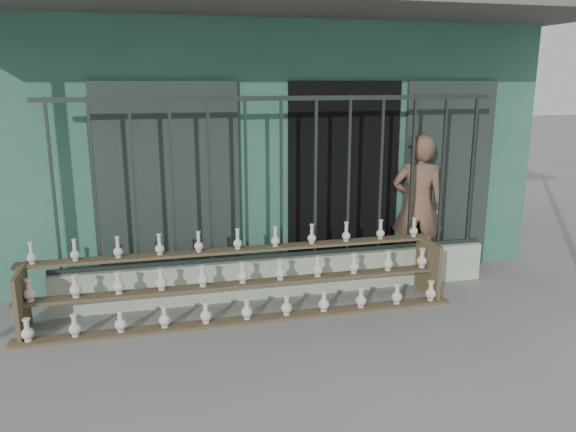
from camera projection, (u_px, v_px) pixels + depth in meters
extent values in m
plane|color=slate|center=(314.00, 344.00, 5.26)|extent=(60.00, 60.00, 0.00)
cube|color=#306654|center=(238.00, 132.00, 8.94)|extent=(7.00, 5.00, 3.20)
cube|color=black|center=(343.00, 181.00, 6.91)|extent=(1.40, 0.12, 2.40)
cube|color=#1F2A25|center=(169.00, 189.00, 6.37)|extent=(1.60, 0.08, 2.40)
cube|color=#1F2A25|center=(447.00, 177.00, 7.20)|extent=(1.20, 0.08, 2.40)
cube|color=#59544C|center=(283.00, 4.00, 5.65)|extent=(7.40, 2.00, 0.12)
cube|color=#AEC3A7|center=(282.00, 276.00, 6.43)|extent=(5.00, 0.20, 0.45)
cube|color=#283330|center=(53.00, 189.00, 5.61)|extent=(0.03, 0.03, 1.80)
cube|color=#283330|center=(94.00, 187.00, 5.70)|extent=(0.03, 0.03, 1.80)
cube|color=#283330|center=(134.00, 185.00, 5.80)|extent=(0.03, 0.03, 1.80)
cube|color=#283330|center=(173.00, 184.00, 5.89)|extent=(0.03, 0.03, 1.80)
cube|color=#283330|center=(210.00, 182.00, 5.98)|extent=(0.03, 0.03, 1.80)
cube|color=#283330|center=(246.00, 180.00, 6.08)|extent=(0.03, 0.03, 1.80)
cube|color=#283330|center=(281.00, 179.00, 6.17)|extent=(0.03, 0.03, 1.80)
cube|color=#283330|center=(315.00, 177.00, 6.26)|extent=(0.03, 0.03, 1.80)
cube|color=#283330|center=(349.00, 176.00, 6.35)|extent=(0.03, 0.03, 1.80)
cube|color=#283330|center=(381.00, 175.00, 6.45)|extent=(0.03, 0.03, 1.80)
cube|color=#283330|center=(412.00, 173.00, 6.54)|extent=(0.03, 0.03, 1.80)
cube|color=#283330|center=(442.00, 172.00, 6.63)|extent=(0.03, 0.03, 1.80)
cube|color=#283330|center=(472.00, 171.00, 6.72)|extent=(0.03, 0.03, 1.80)
cube|color=#283330|center=(281.00, 98.00, 5.96)|extent=(5.00, 0.04, 0.05)
cube|color=#283330|center=(282.00, 255.00, 6.37)|extent=(5.00, 0.04, 0.05)
cube|color=brown|center=(247.00, 320.00, 5.75)|extent=(4.50, 0.18, 0.03)
cube|color=brown|center=(242.00, 284.00, 5.91)|extent=(4.50, 0.18, 0.03)
cube|color=brown|center=(238.00, 250.00, 6.08)|extent=(4.50, 0.18, 0.03)
cube|color=brown|center=(22.00, 303.00, 5.40)|extent=(0.04, 0.55, 0.64)
cube|color=brown|center=(428.00, 268.00, 6.42)|extent=(0.04, 0.55, 0.64)
imported|color=brown|center=(418.00, 205.00, 7.01)|extent=(0.75, 0.62, 1.77)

